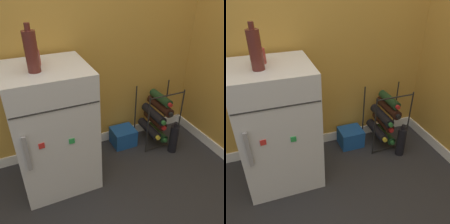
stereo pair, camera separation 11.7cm
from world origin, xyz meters
TOP-DOWN VIEW (x-y plane):
  - ground_plane at (0.00, 0.00)m, footprint 14.00×14.00m
  - wall_back at (0.00, 0.72)m, footprint 7.10×0.07m
  - mini_fridge at (-0.32, 0.40)m, footprint 0.53×0.53m
  - wine_rack at (0.61, 0.48)m, footprint 0.35×0.33m
  - soda_box at (0.32, 0.57)m, footprint 0.21×0.19m
  - fridge_top_cup at (-0.36, 0.45)m, footprint 0.07×0.07m
  - fridge_top_bottle at (-0.38, 0.34)m, footprint 0.08×0.08m
  - loose_bottle_floor at (0.69, 0.29)m, footprint 0.08×0.08m

SIDE VIEW (x-z plane):
  - ground_plane at x=0.00m, z-range 0.00..0.00m
  - soda_box at x=0.32m, z-range 0.00..0.17m
  - loose_bottle_floor at x=0.69m, z-range -0.02..0.29m
  - wine_rack at x=0.61m, z-range 0.00..0.56m
  - mini_fridge at x=-0.32m, z-range 0.00..0.92m
  - fridge_top_cup at x=-0.36m, z-range 0.92..1.01m
  - fridge_top_bottle at x=-0.38m, z-range 0.90..1.17m
  - wall_back at x=0.00m, z-range -0.01..2.49m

